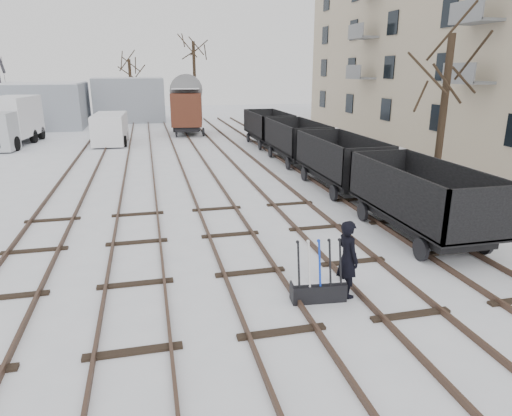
{
  "coord_description": "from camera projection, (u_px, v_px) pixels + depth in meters",
  "views": [
    {
      "loc": [
        -2.45,
        -10.98,
        5.28
      ],
      "look_at": [
        0.64,
        2.01,
        1.2
      ],
      "focal_mm": 32.0,
      "sensor_mm": 36.0,
      "label": 1
    }
  ],
  "objects": [
    {
      "name": "worker",
      "position": [
        347.0,
        259.0,
        10.86
      ],
      "size": [
        0.59,
        0.77,
        1.91
      ],
      "primitive_type": "imported",
      "rotation": [
        0.0,
        0.0,
        1.77
      ],
      "color": "black",
      "rests_on": "ground"
    },
    {
      "name": "ground",
      "position": [
        250.0,
        273.0,
        12.3
      ],
      "size": [
        120.0,
        120.0,
        0.0
      ],
      "primitive_type": "plane",
      "color": "white",
      "rests_on": "ground"
    },
    {
      "name": "box_van_wagon",
      "position": [
        187.0,
        107.0,
        38.01
      ],
      "size": [
        3.26,
        5.29,
        3.81
      ],
      "rotation": [
        0.0,
        0.0,
        -0.13
      ],
      "color": "black",
      "rests_on": "ground"
    },
    {
      "name": "freight_wagon_b",
      "position": [
        340.0,
        169.0,
        20.78
      ],
      "size": [
        2.32,
        5.79,
        2.37
      ],
      "color": "black",
      "rests_on": "ground"
    },
    {
      "name": "freight_wagon_a",
      "position": [
        419.0,
        209.0,
        14.82
      ],
      "size": [
        2.32,
        5.79,
        2.37
      ],
      "color": "black",
      "rests_on": "ground"
    },
    {
      "name": "shed_left",
      "position": [
        29.0,
        105.0,
        42.32
      ],
      "size": [
        10.0,
        8.0,
        4.1
      ],
      "color": "gray",
      "rests_on": "ground"
    },
    {
      "name": "tracks",
      "position": [
        195.0,
        168.0,
        25.0
      ],
      "size": [
        13.9,
        52.0,
        0.16
      ],
      "color": "black",
      "rests_on": "ground"
    },
    {
      "name": "ground_frame",
      "position": [
        318.0,
        289.0,
        10.79
      ],
      "size": [
        1.33,
        0.53,
        1.49
      ],
      "rotation": [
        0.0,
        0.0,
        -0.09
      ],
      "color": "black",
      "rests_on": "ground"
    },
    {
      "name": "shed_right",
      "position": [
        130.0,
        99.0,
        47.98
      ],
      "size": [
        7.0,
        6.0,
        4.5
      ],
      "color": "gray",
      "rests_on": "ground"
    },
    {
      "name": "freight_wagon_d",
      "position": [
        268.0,
        133.0,
        32.69
      ],
      "size": [
        2.32,
        5.79,
        2.37
      ],
      "color": "black",
      "rests_on": "ground"
    },
    {
      "name": "panel_van",
      "position": [
        110.0,
        128.0,
        33.25
      ],
      "size": [
        2.37,
        5.06,
        2.19
      ],
      "rotation": [
        0.0,
        0.0,
        -0.05
      ],
      "color": "silver",
      "rests_on": "ground"
    },
    {
      "name": "lorry",
      "position": [
        10.0,
        121.0,
        32.41
      ],
      "size": [
        3.02,
        7.67,
        3.39
      ],
      "rotation": [
        0.0,
        0.0,
        -0.11
      ],
      "color": "black",
      "rests_on": "ground"
    },
    {
      "name": "tree_far_left",
      "position": [
        131.0,
        91.0,
        46.98
      ],
      "size": [
        0.3,
        0.3,
        6.25
      ],
      "primitive_type": "cylinder",
      "color": "black",
      "rests_on": "ground"
    },
    {
      "name": "freight_wagon_c",
      "position": [
        296.0,
        147.0,
        26.73
      ],
      "size": [
        2.32,
        5.79,
        2.37
      ],
      "color": "black",
      "rests_on": "ground"
    },
    {
      "name": "tree_near",
      "position": [
        442.0,
        119.0,
        18.69
      ],
      "size": [
        0.3,
        0.3,
        6.62
      ],
      "primitive_type": "cylinder",
      "color": "black",
      "rests_on": "ground"
    },
    {
      "name": "crane",
      "position": [
        3.0,
        105.0,
        41.28
      ],
      "size": [
        1.81,
        4.86,
        8.23
      ],
      "rotation": [
        0.0,
        0.0,
        0.11
      ],
      "color": "#303035",
      "rests_on": "ground"
    },
    {
      "name": "tree_far_right",
      "position": [
        195.0,
        83.0,
        44.89
      ],
      "size": [
        0.3,
        0.3,
        7.84
      ],
      "primitive_type": "cylinder",
      "color": "black",
      "rests_on": "ground"
    }
  ]
}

